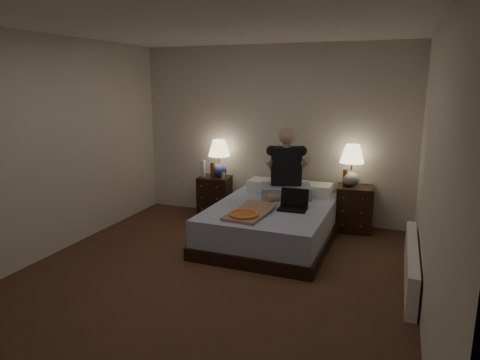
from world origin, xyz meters
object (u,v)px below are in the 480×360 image
at_px(beer_bottle_right, 345,178).
at_px(water_bottle, 203,168).
at_px(bed, 272,223).
at_px(person, 287,163).
at_px(beer_bottle_left, 212,170).
at_px(nightstand_left, 215,196).
at_px(soda_can, 223,175).
at_px(lamp_left, 219,159).
at_px(radiator, 411,264).
at_px(nightstand_right, 354,208).
at_px(laptop, 293,200).
at_px(lamp_right, 352,166).
at_px(pizza_box, 244,215).

bearing_deg(beer_bottle_right, water_bottle, -179.41).
distance_m(bed, person, 0.83).
bearing_deg(beer_bottle_left, bed, -31.69).
relative_size(nightstand_left, soda_can, 5.91).
xyz_separation_m(lamp_left, beer_bottle_right, (1.84, -0.02, -0.14)).
height_order(bed, soda_can, soda_can).
distance_m(beer_bottle_right, radiator, 1.73).
distance_m(bed, nightstand_right, 1.22).
xyz_separation_m(nightstand_right, laptop, (-0.64, -0.89, 0.28)).
height_order(beer_bottle_left, person, person).
bearing_deg(bed, lamp_left, 144.35).
relative_size(bed, person, 2.02).
xyz_separation_m(lamp_right, beer_bottle_right, (-0.08, -0.02, -0.17)).
relative_size(bed, lamp_left, 3.36).
bearing_deg(pizza_box, radiator, 4.63).
distance_m(beer_bottle_left, radiator, 3.11).
xyz_separation_m(nightstand_left, radiator, (2.77, -1.43, -0.10)).
bearing_deg(beer_bottle_left, water_bottle, 163.37).
bearing_deg(nightstand_right, radiator, -69.28).
distance_m(nightstand_left, radiator, 3.11).
height_order(lamp_left, soda_can, lamp_left).
bearing_deg(water_bottle, soda_can, -4.05).
xyz_separation_m(person, pizza_box, (-0.21, -1.07, -0.43)).
bearing_deg(water_bottle, radiator, -25.29).
bearing_deg(lamp_right, water_bottle, -178.87).
bearing_deg(bed, radiator, -20.23).
xyz_separation_m(lamp_left, pizza_box, (0.90, -1.41, -0.36)).
xyz_separation_m(bed, soda_can, (-0.98, 0.72, 0.41)).
bearing_deg(water_bottle, pizza_box, -50.04).
relative_size(lamp_left, beer_bottle_left, 2.43).
distance_m(bed, water_bottle, 1.57).
relative_size(soda_can, pizza_box, 0.13).
bearing_deg(bed, water_bottle, 151.23).
height_order(nightstand_left, laptop, laptop).
height_order(bed, lamp_left, lamp_left).
xyz_separation_m(nightstand_left, water_bottle, (-0.17, -0.04, 0.42)).
xyz_separation_m(person, radiator, (1.58, -1.09, -0.74)).
relative_size(bed, water_bottle, 7.52).
bearing_deg(pizza_box, nightstand_left, 129.94).
relative_size(nightstand_left, beer_bottle_right, 2.57).
relative_size(water_bottle, laptop, 0.74).
xyz_separation_m(lamp_left, soda_can, (0.08, -0.07, -0.23)).
height_order(nightstand_left, beer_bottle_right, beer_bottle_right).
xyz_separation_m(bed, lamp_right, (0.86, 0.79, 0.66)).
relative_size(beer_bottle_left, laptop, 0.68).
relative_size(nightstand_right, pizza_box, 0.81).
xyz_separation_m(nightstand_left, lamp_left, (0.08, 0.00, 0.58)).
height_order(nightstand_right, pizza_box, nightstand_right).
height_order(lamp_left, beer_bottle_right, lamp_left).
xyz_separation_m(lamp_right, laptop, (-0.58, -0.89, -0.30)).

